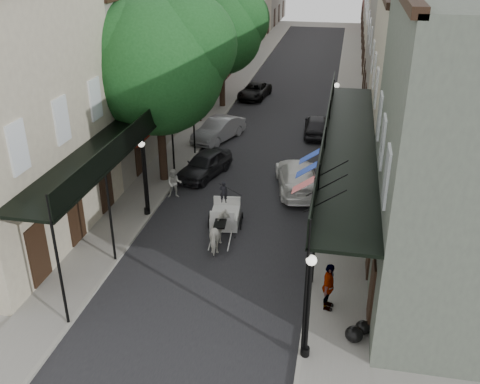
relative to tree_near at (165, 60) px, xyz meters
The scene contains 24 objects.
ground 12.78m from the tree_near, 67.59° to the right, with size 140.00×140.00×0.00m, color gray.
road 12.50m from the tree_near, 66.86° to the left, with size 8.00×90.00×0.01m, color black.
sidewalk_left 11.77m from the tree_near, 94.67° to the left, with size 2.20×90.00×0.12m, color gray.
sidewalk_right 14.91m from the tree_near, 46.88° to the left, with size 2.20×90.00×0.12m, color gray.
building_row_left 20.34m from the tree_near, 102.52° to the left, with size 5.00×80.00×10.50m, color #BDB397.
building_row_right 23.63m from the tree_near, 57.15° to the left, with size 5.00×80.00×10.50m, color gray.
gallery_left 4.06m from the tree_near, 100.49° to the right, with size 2.20×18.05×4.88m.
gallery_right 9.84m from the tree_near, 19.59° to the right, with size 2.20×18.05×4.88m.
tree_near is the anchor object (origin of this frame).
tree_far 14.02m from the tree_near, 90.19° to the left, with size 6.45×6.00×8.61m.
lamppost_right_near 15.39m from the tree_near, 55.73° to the right, with size 0.32×0.32×3.71m.
lamppost_left 6.10m from the tree_near, 88.66° to the right, with size 0.32×0.32×3.71m.
lamppost_right_far 12.24m from the tree_near, 43.31° to the left, with size 0.32×0.32×3.71m.
horse 9.46m from the tree_near, 56.49° to the right, with size 0.79×1.74×1.47m, color white.
carriage 7.86m from the tree_near, 45.65° to the right, with size 1.65×2.28×2.46m.
pedestrian_walking 6.10m from the tree_near, 68.67° to the right, with size 0.74×0.58×1.53m, color beige.
pedestrian_sidewalk_left 11.35m from the tree_near, 96.83° to the left, with size 1.18×0.68×1.83m, color gray.
pedestrian_sidewalk_right 14.18m from the tree_near, 47.50° to the right, with size 1.06×0.44×1.82m, color gray.
car_left_near 6.09m from the tree_near, 29.83° to the left, with size 1.62×4.03×1.37m, color black.
car_left_mid 8.84m from the tree_near, 81.21° to the left, with size 1.52×4.36×1.44m, color #98999D.
car_left_far 17.89m from the tree_near, 84.57° to the left, with size 1.95×4.23×1.18m, color black.
car_right_near 8.91m from the tree_near, ahead, with size 2.06×5.07×1.47m, color white.
car_right_far 12.77m from the tree_near, 50.84° to the left, with size 1.62×4.04×1.38m, color black.
trash_bags 16.03m from the tree_near, 48.00° to the right, with size 0.87×1.02×0.51m.
Camera 1 is at (4.63, -15.09, 12.13)m, focal length 40.00 mm.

